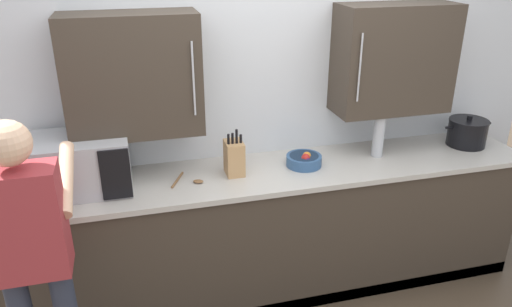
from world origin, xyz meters
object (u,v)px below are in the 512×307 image
knife_block (234,158)px  wooden_spoon (188,181)px  person_figure (31,253)px  stock_pot (467,132)px  thermos_flask (379,134)px  microwave_oven (72,165)px  fruit_bowl (304,160)px

knife_block → wooden_spoon: 0.32m
knife_block → person_figure: (-1.10, -0.66, -0.07)m
wooden_spoon → stock_pot: size_ratio=0.57×
thermos_flask → knife_block: size_ratio=1.05×
microwave_oven → wooden_spoon: 0.68m
knife_block → stock_pot: bearing=1.2°
stock_pot → person_figure: size_ratio=0.23×
wooden_spoon → person_figure: (-0.80, -0.61, 0.03)m
microwave_oven → wooden_spoon: microwave_oven is taller
microwave_oven → person_figure: 0.70m
wooden_spoon → person_figure: bearing=-142.8°
wooden_spoon → thermos_flask: bearing=2.9°
person_figure → fruit_bowl: bearing=22.6°
microwave_oven → wooden_spoon: bearing=-5.4°
microwave_oven → fruit_bowl: 1.43m
knife_block → wooden_spoon: bearing=-171.4°
thermos_flask → stock_pot: 0.72m
fruit_bowl → microwave_oven: bearing=179.3°
microwave_oven → stock_pot: size_ratio=2.22×
knife_block → fruit_bowl: size_ratio=1.32×
person_figure → microwave_oven: bearing=77.6°
microwave_oven → fruit_bowl: (1.42, -0.02, -0.12)m
fruit_bowl → wooden_spoon: size_ratio=1.11×
person_figure → thermos_flask: bearing=17.8°
thermos_flask → wooden_spoon: thermos_flask is taller
wooden_spoon → microwave_oven: bearing=174.6°
knife_block → stock_pot: knife_block is taller
thermos_flask → fruit_bowl: 0.55m
fruit_bowl → knife_block: bearing=180.0°
microwave_oven → thermos_flask: bearing=0.2°
fruit_bowl → stock_pot: stock_pot is taller
microwave_oven → stock_pot: microwave_oven is taller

